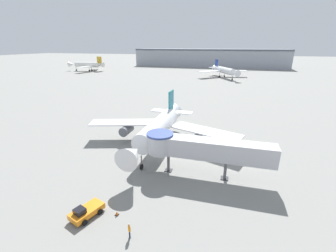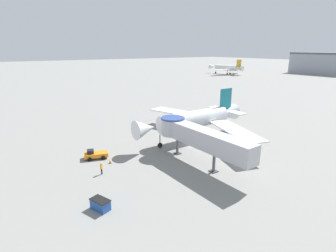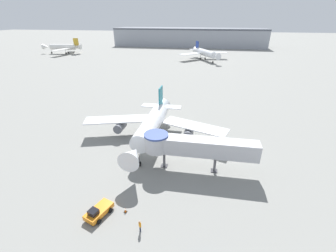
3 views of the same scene
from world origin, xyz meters
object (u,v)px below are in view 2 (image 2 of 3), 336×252
main_airplane (196,120)px  traffic_cone_apron_front (110,161)px  ground_crew_marshaller (101,168)px  pushback_tug_orange (95,154)px  traffic_cone_starboard_wing (236,159)px  background_jet_gold_tail (227,68)px  jet_bridge (196,135)px  service_container_blue (100,204)px

main_airplane → traffic_cone_apron_front: main_airplane is taller
main_airplane → ground_crew_marshaller: bearing=-79.0°
main_airplane → pushback_tug_orange: main_airplane is taller
traffic_cone_starboard_wing → background_jet_gold_tail: size_ratio=0.02×
traffic_cone_apron_front → ground_crew_marshaller: ground_crew_marshaller is taller
main_airplane → jet_bridge: size_ratio=1.67×
pushback_tug_orange → ground_crew_marshaller: 6.32m
ground_crew_marshaller → main_airplane: bearing=-29.2°
service_container_blue → traffic_cone_starboard_wing: service_container_blue is taller
traffic_cone_starboard_wing → service_container_blue: bearing=-90.1°
pushback_tug_orange → background_jet_gold_tail: 159.35m
pushback_tug_orange → service_container_blue: pushback_tug_orange is taller
traffic_cone_starboard_wing → ground_crew_marshaller: 21.25m
service_container_blue → pushback_tug_orange: bearing=161.5°
service_container_blue → background_jet_gold_tail: background_jet_gold_tail is taller
main_airplane → pushback_tug_orange: 20.61m
background_jet_gold_tail → traffic_cone_starboard_wing: bearing=35.2°
service_container_blue → traffic_cone_apron_front: 12.64m
jet_bridge → pushback_tug_orange: size_ratio=4.42×
main_airplane → background_jet_gold_tail: size_ratio=1.01×
main_airplane → jet_bridge: (8.79, -7.78, 0.56)m
main_airplane → traffic_cone_starboard_wing: 12.94m
traffic_cone_apron_front → service_container_blue: bearing=-28.3°
service_container_blue → traffic_cone_apron_front: size_ratio=3.78×
jet_bridge → pushback_tug_orange: 17.06m
ground_crew_marshaller → traffic_cone_apron_front: bearing=8.8°
jet_bridge → traffic_cone_apron_front: size_ratio=26.95×
jet_bridge → main_airplane: bearing=137.4°
background_jet_gold_tail → main_airplane: bearing=32.2°
jet_bridge → service_container_blue: bearing=-79.9°
service_container_blue → traffic_cone_starboard_wing: bearing=89.9°
main_airplane → background_jet_gold_tail: (-92.76, 110.85, 0.54)m
main_airplane → traffic_cone_starboard_wing: size_ratio=46.49×
traffic_cone_apron_front → background_jet_gold_tail: bearing=125.8°
ground_crew_marshaller → service_container_blue: bearing=-152.2°
service_container_blue → background_jet_gold_tail: 171.75m
ground_crew_marshaller → traffic_cone_starboard_wing: bearing=-62.5°
traffic_cone_apron_front → ground_crew_marshaller: bearing=-41.6°
pushback_tug_orange → traffic_cone_starboard_wing: pushback_tug_orange is taller
jet_bridge → ground_crew_marshaller: jet_bridge is taller
service_container_blue → background_jet_gold_tail: size_ratio=0.09×
service_container_blue → ground_crew_marshaller: (-8.25, 3.44, 0.39)m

